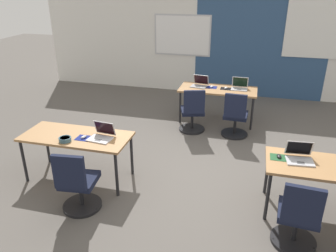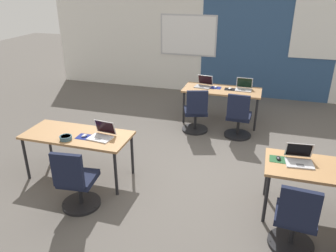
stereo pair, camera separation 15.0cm
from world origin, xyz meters
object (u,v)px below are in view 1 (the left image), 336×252
object	(u,v)px
laptop_far_left	(200,84)
mouse_near_left_inner	(84,137)
laptop_far_right	(240,87)
chair_near_left_inner	(78,186)
chair_far_right	(235,118)
laptop_near_right_inner	(299,157)
mouse_far_right	(226,88)
desk_near_right	(333,171)
mouse_far_left	(212,86)
desk_far_center	(218,91)
mouse_near_right_inner	(279,156)
desk_near_left	(76,139)
chair_near_right_inner	(298,220)
snack_bowl	(65,139)
chair_far_left	(193,114)
laptop_near_left_inner	(102,135)

from	to	relation	value
laptop_far_left	mouse_near_left_inner	distance (m)	3.16
mouse_near_left_inner	laptop_far_right	size ratio (longest dim) A/B	0.34
chair_near_left_inner	chair_far_right	distance (m)	3.35
laptop_near_right_inner	mouse_far_right	bearing A→B (deg)	107.71
desk_near_right	laptop_far_left	size ratio (longest dim) A/B	4.31
mouse_far_right	desk_near_right	bearing A→B (deg)	-60.71
mouse_far_left	laptop_near_right_inner	bearing A→B (deg)	-61.93
desk_far_center	mouse_far_right	size ratio (longest dim) A/B	14.53
mouse_near_right_inner	desk_near_left	bearing A→B (deg)	-178.82
desk_near_left	laptop_far_left	xyz separation A→B (m)	(1.35, 2.87, 0.11)
chair_near_right_inner	snack_bowl	bearing A→B (deg)	-4.06
laptop_near_right_inner	chair_near_right_inner	distance (m)	0.86
desk_near_right	mouse_near_left_inner	world-z (taller)	mouse_near_left_inner
mouse_near_right_inner	mouse_far_left	bearing A→B (deg)	114.06
laptop_far_right	snack_bowl	world-z (taller)	laptop_far_right
chair_far_left	chair_near_right_inner	distance (m)	3.30
chair_far_right	chair_far_left	bearing A→B (deg)	1.29
chair_far_left	laptop_far_right	world-z (taller)	laptop_far_right
laptop_far_left	chair_near_right_inner	size ratio (longest dim) A/B	0.40
mouse_far_left	laptop_near_right_inner	size ratio (longest dim) A/B	0.30
laptop_near_left_inner	desk_near_right	bearing A→B (deg)	6.65
laptop_far_right	mouse_far_right	xyz separation A→B (m)	(-0.27, -0.06, -0.03)
mouse_far_left	chair_far_left	distance (m)	0.87
chair_far_left	chair_far_right	size ratio (longest dim) A/B	1.00
chair_near_left_inner	laptop_far_right	world-z (taller)	laptop_far_right
laptop_far_left	laptop_near_right_inner	distance (m)	3.32
chair_far_left	mouse_near_left_inner	world-z (taller)	chair_far_left
desk_near_right	laptop_far_right	distance (m)	3.18
mouse_far_left	chair_near_right_inner	bearing A→B (deg)	-67.66
chair_near_right_inner	snack_bowl	xyz separation A→B (m)	(-3.12, 0.49, 0.38)
desk_near_left	desk_far_center	xyz separation A→B (m)	(1.75, 2.80, 0.00)
desk_near_left	laptop_far_right	size ratio (longest dim) A/B	4.82
chair_near_left_inner	snack_bowl	world-z (taller)	chair_near_left_inner
mouse_near_left_inner	laptop_far_right	world-z (taller)	laptop_far_right
laptop_far_left	chair_far_right	xyz separation A→B (m)	(0.84, -0.78, -0.39)
laptop_far_right	chair_far_right	bearing A→B (deg)	-89.62
laptop_far_right	chair_far_right	xyz separation A→B (m)	(0.00, -0.80, -0.39)
desk_near_left	chair_near_right_inner	world-z (taller)	chair_near_right_inner
chair_far_left	chair_near_left_inner	bearing A→B (deg)	53.70
laptop_far_left	chair_near_right_inner	bearing A→B (deg)	-55.58
desk_near_right	mouse_near_left_inner	xyz separation A→B (m)	(-3.34, -0.06, 0.08)
laptop_near_right_inner	mouse_near_left_inner	bearing A→B (deg)	176.68
laptop_near_right_inner	snack_bowl	distance (m)	3.17
desk_far_center	desk_near_left	bearing A→B (deg)	-122.01
laptop_far_left	chair_far_right	bearing A→B (deg)	-34.42
mouse_far_left	snack_bowl	size ratio (longest dim) A/B	0.60
desk_far_center	laptop_far_left	size ratio (longest dim) A/B	4.31
mouse_far_left	snack_bowl	world-z (taller)	snack_bowl
mouse_near_left_inner	mouse_far_right	size ratio (longest dim) A/B	1.03
desk_near_left	laptop_near_left_inner	size ratio (longest dim) A/B	4.42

